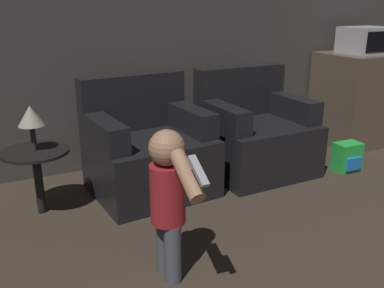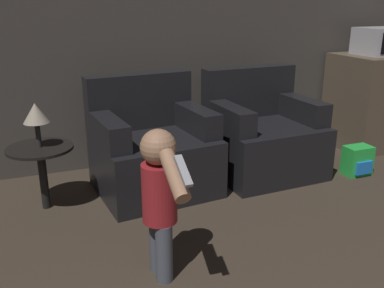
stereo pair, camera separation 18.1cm
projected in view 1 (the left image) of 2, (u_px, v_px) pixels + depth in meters
wall_back at (131, 21)px, 3.72m from camera, size 8.40×0.05×2.60m
armchair_left at (148, 151)px, 3.41m from camera, size 0.96×0.86×0.91m
armchair_right at (255, 135)px, 3.82m from camera, size 0.92×0.82×0.91m
person_toddler at (168, 194)px, 2.24m from camera, size 0.19×0.59×0.86m
toy_backpack at (347, 157)px, 3.87m from camera, size 0.24×0.18×0.26m
kitchen_counter at (370, 97)px, 4.65m from camera, size 1.12×0.68×0.95m
microwave at (366, 40)px, 4.39m from camera, size 0.47×0.40×0.26m
side_table at (36, 160)px, 3.01m from camera, size 0.47×0.47×0.48m
lamp at (31, 117)px, 2.91m from camera, size 0.18×0.18×0.32m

